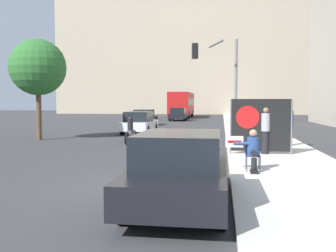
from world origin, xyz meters
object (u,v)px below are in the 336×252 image
Objects in this scene: pedestrian_behind at (289,125)px; city_bus_on_road at (182,103)px; seated_protester at (252,149)px; parked_car_curbside at (180,169)px; motorcycle_on_road at (130,132)px; protest_banner at (260,125)px; car_on_road_midblock at (144,117)px; jogger_on_sidewalk at (265,130)px; street_tree_near_curb at (38,68)px; car_on_road_distant at (178,114)px; traffic_light_pole at (221,71)px; car_on_road_nearest at (139,122)px.

pedestrian_behind is 34.35m from city_bus_on_road.
seated_protester is 3.83m from parked_car_curbside.
motorcycle_on_road is at bearing 140.90° from pedestrian_behind.
pedestrian_behind is at bearing 57.54° from seated_protester.
car_on_road_midblock is at bearing 114.35° from protest_banner.
protest_banner reaches higher than jogger_on_sidewalk.
motorcycle_on_road is at bearing 108.76° from parked_car_curbside.
street_tree_near_curb is at bearing -102.90° from car_on_road_midblock.
car_on_road_distant is (-6.29, 27.42, -0.49)m from protest_banner.
pedestrian_behind is at bearing -107.99° from jogger_on_sidewalk.
motorcycle_on_road is (-6.02, 4.05, -0.65)m from protest_banner.
car_on_road_midblock is at bearing 77.10° from street_tree_near_curb.
seated_protester is at bearing -84.82° from traffic_light_pole.
jogger_on_sidewalk is 12.09m from car_on_road_nearest.
parked_car_curbside is 17.53m from car_on_road_nearest.
traffic_light_pole reaches higher than car_on_road_nearest.
protest_banner is 12.68m from street_tree_near_curb.
car_on_road_nearest is at bearing -80.43° from car_on_road_midblock.
protest_banner reaches higher than car_on_road_distant.
pedestrian_behind is at bearing -72.21° from car_on_road_distant.
parked_car_curbside is 11.73m from motorcycle_on_road.
jogger_on_sidewalk reaches higher than car_on_road_midblock.
car_on_road_nearest is 1.09× the size of car_on_road_distant.
parked_car_curbside reaches higher than motorcycle_on_road.
protest_banner is 12.02m from car_on_road_nearest.
car_on_road_midblock is at bearing 99.05° from motorcycle_on_road.
traffic_light_pole is at bearing 80.79° from seated_protester.
car_on_road_distant is at bearing 88.11° from car_on_road_nearest.
pedestrian_behind reaches higher than car_on_road_midblock.
street_tree_near_curb reaches higher than motorcycle_on_road.
traffic_light_pole is at bearing -79.72° from city_bus_on_road.
protest_banner is at bearing -23.22° from street_tree_near_curb.
city_bus_on_road reaches higher than jogger_on_sidewalk.
traffic_light_pole is 2.64× the size of motorcycle_on_road.
motorcycle_on_road is (0.81, -32.18, -1.36)m from city_bus_on_road.
motorcycle_on_road is at bearing -88.56° from city_bus_on_road.
traffic_light_pole reaches higher than car_on_road_midblock.
street_tree_near_curb is at bearing -15.34° from jogger_on_sidewalk.
traffic_light_pole is at bearing -68.66° from jogger_on_sidewalk.
seated_protester is at bearing -79.56° from car_on_road_distant.
car_on_road_distant reaches higher than seated_protester.
car_on_road_nearest is (-6.87, 9.85, -0.49)m from protest_banner.
traffic_light_pole reaches higher than street_tree_near_curb.
street_tree_near_curb is at bearing -98.25° from city_bus_on_road.
traffic_light_pole is (-0.96, 10.60, 3.07)m from seated_protester.
protest_banner is 0.53× the size of parked_car_curbside.
jogger_on_sidewalk is 7.68m from traffic_light_pole.
street_tree_near_curb reaches higher than car_on_road_distant.
traffic_light_pole is (-3.10, 4.05, 2.77)m from pedestrian_behind.
car_on_road_distant is 2.01× the size of motorcycle_on_road.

